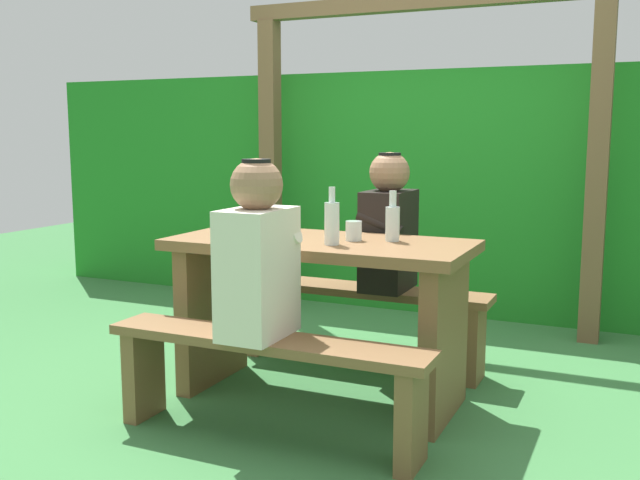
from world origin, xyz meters
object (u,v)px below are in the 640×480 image
at_px(bench_far, 361,309).
at_px(bottle_left, 393,221).
at_px(bench_near, 266,366).
at_px(person_white_shirt, 258,255).
at_px(person_black_coat, 389,227).
at_px(cell_phone, 283,233).
at_px(picnic_table, 320,292).
at_px(drinking_glass, 354,231).
at_px(bottle_right, 332,222).

height_order(bench_far, bottle_left, bottle_left).
height_order(bench_near, bench_far, same).
relative_size(person_white_shirt, bottle_left, 3.11).
distance_m(person_white_shirt, person_black_coat, 1.07).
xyz_separation_m(bottle_left, cell_phone, (-0.57, 0.01, -0.09)).
xyz_separation_m(bench_near, bottle_left, (0.32, 0.63, 0.54)).
bearing_deg(picnic_table, drinking_glass, 15.36).
bearing_deg(drinking_glass, cell_phone, 170.26).
relative_size(bench_near, drinking_glass, 15.40).
height_order(person_white_shirt, person_black_coat, same).
height_order(bench_far, drinking_glass, drinking_glass).
xyz_separation_m(person_white_shirt, bottle_left, (0.35, 0.63, 0.08)).
bearing_deg(person_white_shirt, bench_near, -5.78).
bearing_deg(bench_far, person_black_coat, -1.25).
bearing_deg(bottle_right, cell_phone, 148.27).
bearing_deg(person_black_coat, drinking_glass, -90.03).
xyz_separation_m(person_black_coat, bottle_right, (-0.04, -0.64, 0.10)).
distance_m(bench_near, drinking_glass, 0.77).
xyz_separation_m(picnic_table, person_white_shirt, (-0.03, -0.53, 0.25)).
xyz_separation_m(picnic_table, bottle_left, (0.32, 0.10, 0.34)).
height_order(person_black_coat, bottle_right, person_black_coat).
height_order(bottle_right, cell_phone, bottle_right).
distance_m(picnic_table, bench_far, 0.57).
distance_m(drinking_glass, cell_phone, 0.41).
distance_m(person_black_coat, drinking_glass, 0.49).
bearing_deg(bottle_right, bottle_left, 45.69).
bearing_deg(cell_phone, person_white_shirt, -98.16).
bearing_deg(person_black_coat, bottle_left, -68.70).
height_order(bench_near, drinking_glass, drinking_glass).
bearing_deg(person_black_coat, person_white_shirt, -99.89).
xyz_separation_m(bench_near, bench_far, (0.00, 1.07, 0.00)).
bearing_deg(bench_far, cell_phone, -121.02).
height_order(bench_near, cell_phone, cell_phone).
xyz_separation_m(person_white_shirt, cell_phone, (-0.22, 0.64, -0.00)).
relative_size(person_white_shirt, cell_phone, 5.14).
height_order(drinking_glass, bottle_right, bottle_right).
xyz_separation_m(bottle_right, cell_phone, (-0.36, 0.22, -0.10)).
xyz_separation_m(person_white_shirt, person_black_coat, (0.18, 1.06, 0.00)).
distance_m(picnic_table, bottle_right, 0.38).
bearing_deg(bench_near, bench_far, 90.00).
xyz_separation_m(drinking_glass, bottle_left, (0.17, 0.06, 0.05)).
distance_m(person_white_shirt, cell_phone, 0.68).
height_order(bottle_left, cell_phone, bottle_left).
bearing_deg(drinking_glass, bottle_right, -105.21).
bearing_deg(bench_near, person_white_shirt, 174.22).
xyz_separation_m(person_black_coat, drinking_glass, (-0.00, -0.49, 0.04)).
distance_m(picnic_table, drinking_glass, 0.33).
bearing_deg(person_black_coat, bottle_right, -93.77).
bearing_deg(bottle_right, person_black_coat, 86.23).
height_order(person_black_coat, bottle_left, person_black_coat).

